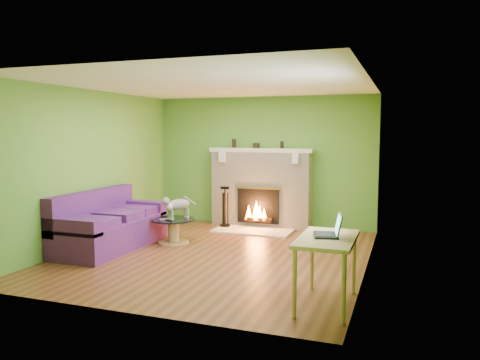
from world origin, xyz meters
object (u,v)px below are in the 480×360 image
Objects in this scene: sofa at (108,226)px; coffee_table at (173,229)px; cat at (179,207)px; desk at (327,246)px.

sofa reaches higher than coffee_table.
sofa is 1.09m from coffee_table.
cat is (0.94, 0.71, 0.26)m from sofa.
desk is at bearing -8.00° from cat.
coffee_table is at bearing 37.17° from sofa.
coffee_table is 0.39m from cat.
coffee_table is at bearing 145.32° from desk.
cat is at bearing 36.75° from sofa.
cat is (-2.86, 2.09, -0.05)m from desk.
coffee_table is (0.86, 0.66, -0.12)m from sofa.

